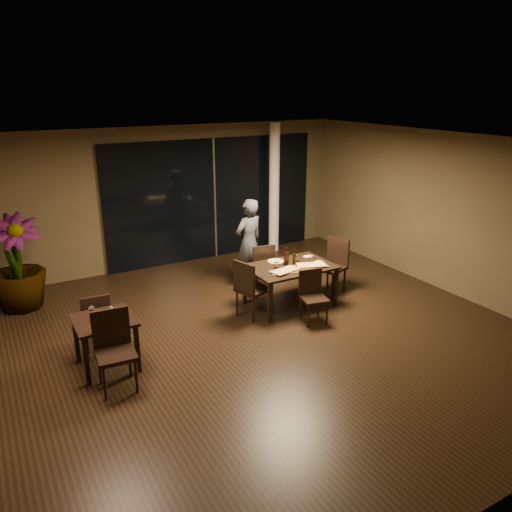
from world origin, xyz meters
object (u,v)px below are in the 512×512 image
object	(u,v)px
chair_main_near	(312,293)
chair_main_right	(334,262)
bottle_c	(287,256)
potted_plant	(16,263)
chair_side_near	(114,345)
bottle_b	(295,257)
side_table	(104,327)
chair_main_far	(262,265)
chair_main_left	(249,286)
main_table	(290,270)
diner	(249,243)
chair_side_far	(96,319)
bottle_a	(286,256)

from	to	relation	value
chair_main_near	chair_main_right	xyz separation A→B (m)	(1.11, 0.85, 0.09)
bottle_c	potted_plant	bearing A→B (deg)	153.42
chair_side_near	bottle_b	xyz separation A→B (m)	(3.49, 1.02, 0.31)
side_table	chair_main_far	world-z (taller)	chair_main_far
chair_main_far	chair_main_left	distance (m)	1.17
chair_main_near	main_table	bearing A→B (deg)	100.50
main_table	chair_main_right	distance (m)	1.10
bottle_b	chair_side_near	bearing A→B (deg)	-163.72
diner	chair_main_right	bearing A→B (deg)	126.63
side_table	chair_side_far	xyz separation A→B (m)	(0.01, 0.58, -0.12)
chair_main_right	diner	distance (m)	1.68
bottle_a	bottle_c	distance (m)	0.07
side_table	chair_main_left	world-z (taller)	chair_main_left
potted_plant	bottle_a	bearing A→B (deg)	-27.40
chair_main_near	chair_main_right	bearing A→B (deg)	49.32
chair_main_far	bottle_c	bearing A→B (deg)	111.78
chair_main_right	bottle_a	world-z (taller)	bottle_a
chair_main_far	bottle_b	size ratio (longest dim) A/B	3.25
chair_main_far	bottle_c	world-z (taller)	bottle_c
chair_side_far	bottle_c	bearing A→B (deg)	-174.23
chair_main_far	chair_main_right	size ratio (longest dim) A/B	0.93
bottle_a	chair_main_right	bearing A→B (deg)	3.13
main_table	chair_side_far	world-z (taller)	chair_side_far
chair_main_far	side_table	bearing A→B (deg)	31.20
chair_side_far	chair_side_near	world-z (taller)	chair_side_near
diner	bottle_c	xyz separation A→B (m)	(0.18, -1.09, 0.03)
chair_main_left	bottle_b	bearing A→B (deg)	-99.99
bottle_a	chair_main_left	bearing A→B (deg)	-167.68
chair_main_left	bottle_b	distance (m)	1.04
main_table	bottle_c	distance (m)	0.26
chair_side_near	bottle_c	bearing A→B (deg)	22.79
potted_plant	bottle_c	size ratio (longest dim) A/B	5.59
main_table	bottle_a	distance (m)	0.26
chair_main_near	bottle_c	size ratio (longest dim) A/B	2.93
side_table	bottle_a	distance (m)	3.41
chair_main_far	potted_plant	xyz separation A→B (m)	(-4.11, 1.47, 0.30)
bottle_a	bottle_b	world-z (taller)	bottle_a
side_table	chair_side_near	bearing A→B (deg)	-90.27
chair_main_right	chair_main_near	bearing A→B (deg)	-69.48
main_table	bottle_b	world-z (taller)	bottle_b
diner	bottle_b	xyz separation A→B (m)	(0.27, -1.21, 0.03)
chair_side_far	chair_main_far	bearing A→B (deg)	-162.93
chair_main_right	chair_side_far	xyz separation A→B (m)	(-4.48, -0.07, -0.08)
chair_side_near	diner	xyz separation A→B (m)	(3.23, 2.23, 0.28)
chair_main_right	potted_plant	bearing A→B (deg)	-128.53
chair_main_right	chair_side_far	distance (m)	4.48
main_table	chair_side_near	size ratio (longest dim) A/B	1.42
main_table	chair_main_far	xyz separation A→B (m)	(-0.13, 0.78, -0.14)
main_table	potted_plant	size ratio (longest dim) A/B	0.89
potted_plant	main_table	bearing A→B (deg)	-27.98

